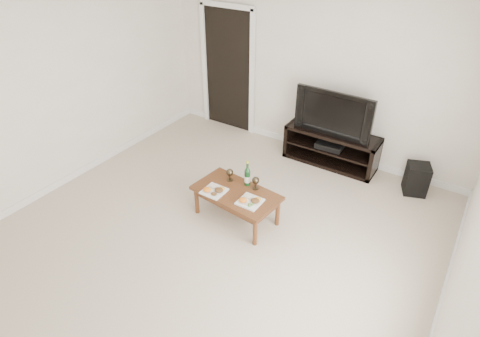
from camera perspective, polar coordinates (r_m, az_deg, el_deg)
name	(u,v)px	position (r m, az deg, el deg)	size (l,w,h in m)	color
floor	(207,244)	(4.87, -4.72, -10.61)	(5.50, 5.50, 0.00)	beige
back_wall	(314,72)	(6.29, 10.52, 13.39)	(5.00, 0.04, 2.60)	silver
ceiling	(193,13)	(3.61, -6.72, 21.13)	(5.00, 5.50, 0.04)	white
doorway	(228,71)	(7.05, -1.69, 13.69)	(0.90, 0.02, 2.05)	black
media_console	(331,148)	(6.31, 12.80, 2.90)	(1.41, 0.45, 0.55)	black
television	(336,111)	(6.03, 13.50, 7.92)	(1.16, 0.15, 0.67)	black
av_receiver	(330,145)	(6.28, 12.68, 3.30)	(0.40, 0.30, 0.08)	black
subwoofer	(416,179)	(6.05, 23.81, -1.37)	(0.29, 0.29, 0.44)	black
coffee_table	(236,205)	(5.08, -0.52, -5.24)	(1.07, 0.58, 0.42)	brown
plate_left	(214,190)	(4.94, -3.72, -3.00)	(0.27, 0.27, 0.07)	white
plate_right	(250,200)	(4.76, 1.42, -4.51)	(0.27, 0.27, 0.07)	white
wine_bottle	(247,173)	(4.98, 1.06, -0.64)	(0.07, 0.07, 0.35)	#0F3816
goblet_left	(230,175)	(5.11, -1.46, -0.90)	(0.09, 0.09, 0.17)	#3C3120
goblet_right	(256,183)	(4.96, 2.23, -2.05)	(0.09, 0.09, 0.17)	#3C3120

